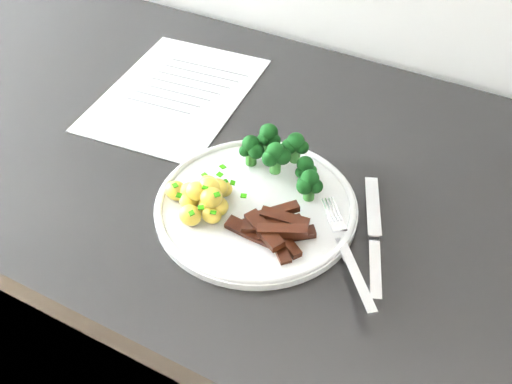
{
  "coord_description": "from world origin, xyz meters",
  "views": [
    {
      "loc": [
        0.28,
        1.12,
        1.46
      ],
      "look_at": [
        0.03,
        1.59,
        0.95
      ],
      "focal_mm": 42.53,
      "sensor_mm": 36.0,
      "label": 1
    }
  ],
  "objects_px": {
    "counter": "(292,368)",
    "recipe_paper": "(176,94)",
    "knife": "(374,249)",
    "broccoli": "(282,155)",
    "plate": "(256,205)",
    "beef_strips": "(275,229)",
    "potatoes": "(203,197)",
    "fork": "(349,256)"
  },
  "relations": [
    {
      "from": "broccoli",
      "to": "knife",
      "type": "relative_size",
      "value": 0.69
    },
    {
      "from": "broccoli",
      "to": "counter",
      "type": "bearing_deg",
      "value": 19.08
    },
    {
      "from": "counter",
      "to": "beef_strips",
      "type": "height_order",
      "value": "beef_strips"
    },
    {
      "from": "knife",
      "to": "fork",
      "type": "bearing_deg",
      "value": -121.17
    },
    {
      "from": "plate",
      "to": "knife",
      "type": "height_order",
      "value": "knife"
    },
    {
      "from": "recipe_paper",
      "to": "broccoli",
      "type": "relative_size",
      "value": 2.45
    },
    {
      "from": "plate",
      "to": "beef_strips",
      "type": "xyz_separation_m",
      "value": [
        0.04,
        -0.03,
        0.01
      ]
    },
    {
      "from": "plate",
      "to": "recipe_paper",
      "type": "bearing_deg",
      "value": 144.59
    },
    {
      "from": "recipe_paper",
      "to": "beef_strips",
      "type": "bearing_deg",
      "value": -35.79
    },
    {
      "from": "counter",
      "to": "broccoli",
      "type": "relative_size",
      "value": 19.84
    },
    {
      "from": "broccoli",
      "to": "potatoes",
      "type": "xyz_separation_m",
      "value": [
        -0.06,
        -0.1,
        -0.02
      ]
    },
    {
      "from": "plate",
      "to": "knife",
      "type": "xyz_separation_m",
      "value": [
        0.15,
        0.0,
        0.0
      ]
    },
    {
      "from": "plate",
      "to": "beef_strips",
      "type": "bearing_deg",
      "value": -37.73
    },
    {
      "from": "recipe_paper",
      "to": "broccoli",
      "type": "xyz_separation_m",
      "value": [
        0.23,
        -0.1,
        0.04
      ]
    },
    {
      "from": "plate",
      "to": "broccoli",
      "type": "distance_m",
      "value": 0.07
    },
    {
      "from": "plate",
      "to": "broccoli",
      "type": "relative_size",
      "value": 2.01
    },
    {
      "from": "beef_strips",
      "to": "plate",
      "type": "bearing_deg",
      "value": 142.27
    },
    {
      "from": "beef_strips",
      "to": "knife",
      "type": "distance_m",
      "value": 0.12
    },
    {
      "from": "knife",
      "to": "broccoli",
      "type": "bearing_deg",
      "value": 157.2
    },
    {
      "from": "counter",
      "to": "knife",
      "type": "bearing_deg",
      "value": -31.93
    },
    {
      "from": "counter",
      "to": "plate",
      "type": "xyz_separation_m",
      "value": [
        -0.03,
        -0.08,
        0.47
      ]
    },
    {
      "from": "counter",
      "to": "plate",
      "type": "height_order",
      "value": "plate"
    },
    {
      "from": "counter",
      "to": "recipe_paper",
      "type": "xyz_separation_m",
      "value": [
        -0.26,
        0.08,
        0.46
      ]
    },
    {
      "from": "counter",
      "to": "knife",
      "type": "height_order",
      "value": "knife"
    },
    {
      "from": "recipe_paper",
      "to": "broccoli",
      "type": "height_order",
      "value": "broccoli"
    },
    {
      "from": "plate",
      "to": "beef_strips",
      "type": "relative_size",
      "value": 2.45
    },
    {
      "from": "broccoli",
      "to": "fork",
      "type": "relative_size",
      "value": 0.88
    },
    {
      "from": "potatoes",
      "to": "broccoli",
      "type": "bearing_deg",
      "value": 58.98
    },
    {
      "from": "counter",
      "to": "recipe_paper",
      "type": "bearing_deg",
      "value": 161.89
    },
    {
      "from": "fork",
      "to": "knife",
      "type": "bearing_deg",
      "value": 58.83
    },
    {
      "from": "counter",
      "to": "knife",
      "type": "relative_size",
      "value": 13.74
    },
    {
      "from": "knife",
      "to": "recipe_paper",
      "type": "bearing_deg",
      "value": 157.23
    },
    {
      "from": "broccoli",
      "to": "potatoes",
      "type": "height_order",
      "value": "broccoli"
    },
    {
      "from": "counter",
      "to": "fork",
      "type": "xyz_separation_m",
      "value": [
        0.1,
        -0.11,
        0.48
      ]
    },
    {
      "from": "fork",
      "to": "knife",
      "type": "relative_size",
      "value": 0.79
    },
    {
      "from": "plate",
      "to": "potatoes",
      "type": "bearing_deg",
      "value": -149.98
    },
    {
      "from": "potatoes",
      "to": "counter",
      "type": "bearing_deg",
      "value": 50.21
    },
    {
      "from": "potatoes",
      "to": "knife",
      "type": "distance_m",
      "value": 0.21
    },
    {
      "from": "broccoli",
      "to": "beef_strips",
      "type": "bearing_deg",
      "value": -67.75
    },
    {
      "from": "broccoli",
      "to": "beef_strips",
      "type": "height_order",
      "value": "broccoli"
    },
    {
      "from": "beef_strips",
      "to": "broccoli",
      "type": "bearing_deg",
      "value": 112.25
    },
    {
      "from": "plate",
      "to": "beef_strips",
      "type": "distance_m",
      "value": 0.06
    }
  ]
}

